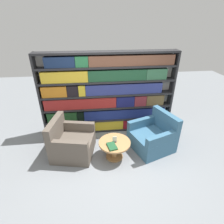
# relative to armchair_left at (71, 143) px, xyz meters

# --- Properties ---
(ground_plane) EXTENTS (14.00, 14.00, 0.00)m
(ground_plane) POSITION_rel_armchair_left_xyz_m (0.96, -0.39, -0.30)
(ground_plane) COLOR gray
(bookshelf) EXTENTS (3.48, 0.30, 2.18)m
(bookshelf) POSITION_rel_armchair_left_xyz_m (0.95, 0.94, 0.77)
(bookshelf) COLOR silver
(bookshelf) RESTS_ON ground_plane
(armchair_left) EXTENTS (1.04, 1.04, 0.90)m
(armchair_left) POSITION_rel_armchair_left_xyz_m (0.00, 0.00, 0.00)
(armchair_left) COLOR brown
(armchair_left) RESTS_ON ground_plane
(armchair_right) EXTENTS (1.13, 1.12, 0.90)m
(armchair_right) POSITION_rel_armchair_left_xyz_m (1.96, 0.01, 0.00)
(armchair_right) COLOR #386684
(armchair_right) RESTS_ON ground_plane
(coffee_table) EXTENTS (0.71, 0.71, 0.43)m
(coffee_table) POSITION_rel_armchair_left_xyz_m (0.98, -0.25, 0.01)
(coffee_table) COLOR #AD7F4C
(coffee_table) RESTS_ON ground_plane
(table_sign) EXTENTS (0.10, 0.06, 0.14)m
(table_sign) POSITION_rel_armchair_left_xyz_m (0.98, -0.25, 0.19)
(table_sign) COLOR black
(table_sign) RESTS_ON coffee_table
(stray_book) EXTENTS (0.23, 0.30, 0.03)m
(stray_book) POSITION_rel_armchair_left_xyz_m (0.91, -0.41, 0.15)
(stray_book) COLOR #1E512D
(stray_book) RESTS_ON coffee_table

